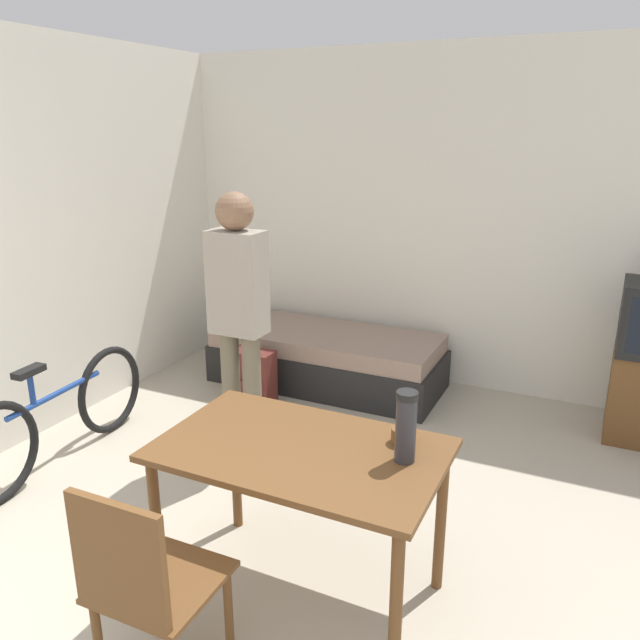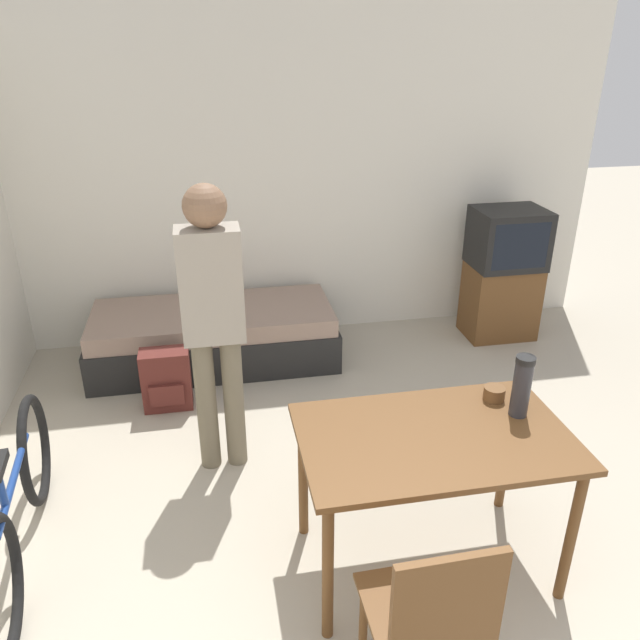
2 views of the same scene
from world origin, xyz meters
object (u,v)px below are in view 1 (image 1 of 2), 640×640
object	(u,v)px
wooden_chair	(144,583)
person_standing	(238,308)
thermos_flask	(406,424)
bicycle	(58,417)
mate_bowl	(403,435)
backpack	(253,378)
daybed	(327,358)
dining_table	(301,466)

from	to	relation	value
wooden_chair	person_standing	bearing A→B (deg)	111.54
thermos_flask	person_standing	bearing A→B (deg)	146.65
bicycle	person_standing	bearing A→B (deg)	30.88
mate_bowl	person_standing	bearing A→B (deg)	150.03
person_standing	backpack	xyz separation A→B (m)	(-0.35, 0.70, -0.79)
daybed	backpack	world-z (taller)	daybed
dining_table	backpack	bearing A→B (deg)	127.36
dining_table	person_standing	bearing A→B (deg)	133.46
dining_table	backpack	distance (m)	2.18
bicycle	dining_table	bearing A→B (deg)	-11.50
backpack	daybed	bearing A→B (deg)	60.31
bicycle	person_standing	distance (m)	1.35
daybed	mate_bowl	world-z (taller)	mate_bowl
wooden_chair	bicycle	size ratio (longest dim) A/B	0.57
wooden_chair	thermos_flask	bearing A→B (deg)	49.36
bicycle	backpack	bearing A→B (deg)	63.66
bicycle	wooden_chair	bearing A→B (deg)	-33.88
wooden_chair	thermos_flask	xyz separation A→B (m)	(0.70, 0.82, 0.41)
mate_bowl	thermos_flask	bearing A→B (deg)	-69.19
bicycle	thermos_flask	distance (m)	2.48
daybed	dining_table	size ratio (longest dim) A/B	1.55
dining_table	bicycle	bearing A→B (deg)	168.50
mate_bowl	backpack	xyz separation A→B (m)	(-1.68, 1.47, -0.58)
bicycle	mate_bowl	bearing A→B (deg)	-4.12
daybed	dining_table	xyz separation A→B (m)	(0.94, -2.31, 0.45)
dining_table	mate_bowl	world-z (taller)	mate_bowl
daybed	dining_table	bearing A→B (deg)	-67.78
dining_table	thermos_flask	size ratio (longest dim) A/B	3.99
thermos_flask	mate_bowl	bearing A→B (deg)	110.81
person_standing	thermos_flask	distance (m)	1.65
daybed	person_standing	size ratio (longest dim) A/B	1.10
mate_bowl	bicycle	bearing A→B (deg)	175.88
daybed	backpack	xyz separation A→B (m)	(-0.35, -0.61, -0.01)
thermos_flask	bicycle	bearing A→B (deg)	172.54
daybed	bicycle	distance (m)	2.16
mate_bowl	dining_table	bearing A→B (deg)	-149.62
mate_bowl	backpack	distance (m)	2.31
wooden_chair	thermos_flask	size ratio (longest dim) A/B	2.98
daybed	dining_table	distance (m)	2.53
dining_table	wooden_chair	xyz separation A→B (m)	(-0.26, -0.73, -0.15)
dining_table	mate_bowl	xyz separation A→B (m)	(0.39, 0.23, 0.13)
wooden_chair	backpack	distance (m)	2.66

